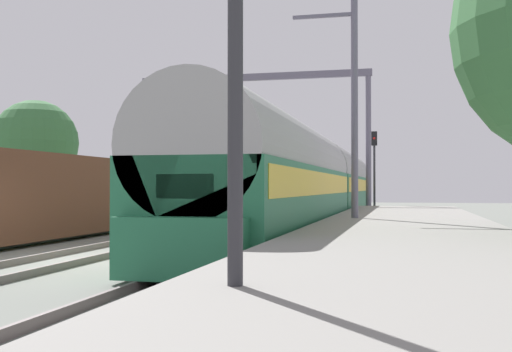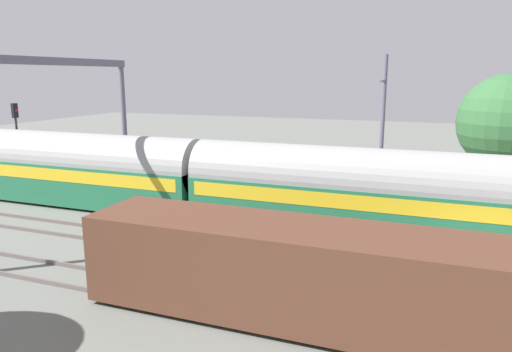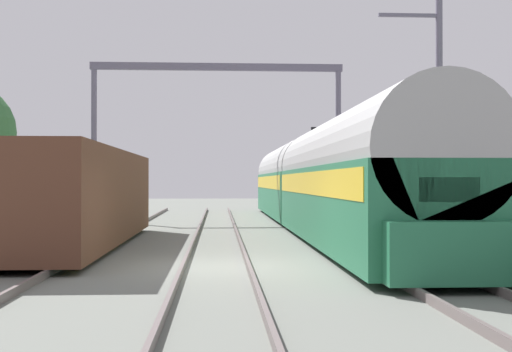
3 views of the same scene
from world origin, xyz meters
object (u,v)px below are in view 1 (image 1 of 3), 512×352
(passenger_train, at_px, (314,183))
(railway_signal_near, at_px, (235,34))
(person_crossing, at_px, (340,205))
(railway_signal_far, at_px, (374,162))
(catenary_gantry, at_px, (253,115))
(freight_car, at_px, (44,196))

(passenger_train, bearing_deg, railway_signal_near, -83.75)
(person_crossing, distance_m, railway_signal_far, 14.20)
(railway_signal_near, xyz_separation_m, catenary_gantry, (-6.44, 27.02, 2.48))
(passenger_train, bearing_deg, railway_signal_far, 82.11)
(passenger_train, distance_m, person_crossing, 1.47)
(person_crossing, distance_m, railway_signal_near, 21.24)
(railway_signal_near, relative_size, railway_signal_far, 0.92)
(person_crossing, bearing_deg, passenger_train, 97.31)
(freight_car, height_order, catenary_gantry, catenary_gantry)
(freight_car, distance_m, railway_signal_near, 17.41)
(railway_signal_near, xyz_separation_m, railway_signal_far, (-0.41, 35.07, 0.24))
(passenger_train, distance_m, freight_car, 11.14)
(freight_car, height_order, railway_signal_near, railway_signal_near)
(catenary_gantry, bearing_deg, freight_car, -107.22)
(freight_car, relative_size, railway_signal_near, 2.64)
(passenger_train, height_order, railway_signal_near, railway_signal_near)
(freight_car, relative_size, railway_signal_far, 2.43)
(passenger_train, xyz_separation_m, person_crossing, (1.12, -0.14, -0.94))
(passenger_train, height_order, catenary_gantry, catenary_gantry)
(passenger_train, relative_size, freight_car, 2.53)
(catenary_gantry, bearing_deg, passenger_train, -54.59)
(passenger_train, relative_size, railway_signal_far, 6.15)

